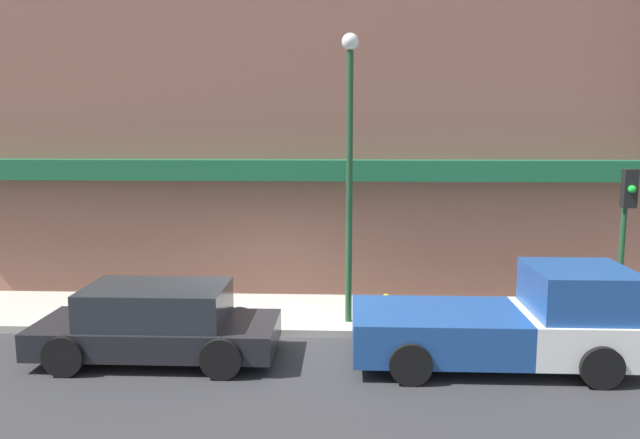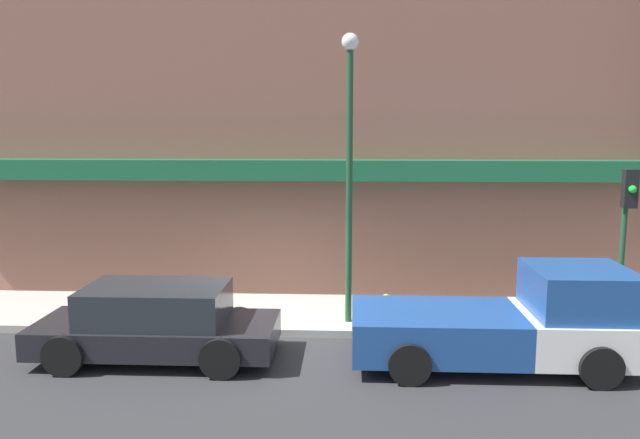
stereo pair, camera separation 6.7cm
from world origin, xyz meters
name	(u,v)px [view 2 (the right image)]	position (x,y,z in m)	size (l,w,h in m)	color
ground_plane	(266,337)	(0.00, 0.00, 0.00)	(80.00, 80.00, 0.00)	#2D2D30
sidewalk	(274,313)	(0.00, 1.44, 0.08)	(36.00, 2.88, 0.17)	#ADA89E
building	(286,122)	(0.02, 4.36, 4.55)	(19.80, 3.80, 10.49)	brown
pickup_truck	(512,322)	(4.80, -1.31, 0.82)	(5.20, 2.29, 1.86)	white
parked_car	(157,323)	(-1.91, -1.31, 0.71)	(4.57, 2.07, 1.43)	black
fire_hydrant	(386,310)	(2.56, 0.41, 0.51)	(0.19, 0.19, 0.70)	yellow
street_lamp	(349,148)	(1.75, 0.68, 3.98)	(0.36, 0.36, 6.18)	#1E4728
traffic_light	(626,219)	(7.55, 0.54, 2.51)	(0.28, 0.42, 3.39)	#1E4728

